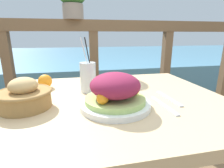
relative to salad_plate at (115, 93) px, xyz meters
The scene contains 9 objects.
patio_table 0.20m from the salad_plate, 76.65° to the left, with size 0.93×0.79×0.73m.
railing_fence 0.93m from the salad_plate, 88.52° to the left, with size 2.80×0.08×1.11m.
sea_backdrop 3.46m from the salad_plate, 89.60° to the left, with size 12.00×4.00×0.58m.
salad_plate is the anchor object (origin of this frame).
drink_glass 0.22m from the salad_plate, 111.60° to the left, with size 0.07×0.07×0.25m.
bread_basket 0.33m from the salad_plate, 169.18° to the left, with size 0.19×0.19×0.11m.
fork 0.19m from the salad_plate, ahead, with size 0.02×0.18×0.00m.
knife 0.25m from the salad_plate, ahead, with size 0.02×0.18×0.00m.
orange_near_basket 0.42m from the salad_plate, 132.90° to the left, with size 0.07×0.07×0.07m.
Camera 1 is at (-0.16, -0.68, 0.99)m, focal length 28.00 mm.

